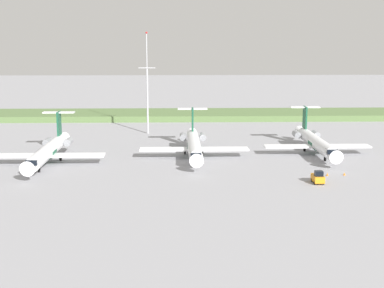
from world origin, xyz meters
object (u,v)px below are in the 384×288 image
object	(u,v)px
regional_jet_third	(315,142)
safety_cone_front_marker	(327,174)
regional_jet_second	(194,144)
regional_jet_nearest	(49,150)
safety_cone_mid_marker	(344,174)
baggage_tug	(318,178)
antenna_mast	(147,92)

from	to	relation	value
regional_jet_third	safety_cone_front_marker	bearing A→B (deg)	-98.12
regional_jet_second	regional_jet_third	world-z (taller)	same
regional_jet_nearest	safety_cone_mid_marker	size ratio (longest dim) A/B	56.36
baggage_tug	safety_cone_mid_marker	size ratio (longest dim) A/B	5.82
safety_cone_mid_marker	regional_jet_third	bearing A→B (deg)	90.99
baggage_tug	safety_cone_front_marker	world-z (taller)	baggage_tug
regional_jet_nearest	regional_jet_second	xyz separation A→B (m)	(29.42, 5.49, 0.00)
regional_jet_third	safety_cone_front_marker	size ratio (longest dim) A/B	56.36
baggage_tug	regional_jet_third	bearing A→B (deg)	76.63
regional_jet_second	safety_cone_front_marker	bearing A→B (deg)	-36.53
regional_jet_third	safety_cone_mid_marker	distance (m)	19.86
regional_jet_nearest	safety_cone_mid_marker	world-z (taller)	regional_jet_nearest
antenna_mast	safety_cone_front_marker	distance (m)	58.96
antenna_mast	regional_jet_third	bearing A→B (deg)	-34.53
antenna_mast	safety_cone_front_marker	world-z (taller)	antenna_mast
regional_jet_third	safety_cone_front_marker	distance (m)	20.32
regional_jet_nearest	safety_cone_front_marker	world-z (taller)	regional_jet_nearest
safety_cone_front_marker	safety_cone_mid_marker	distance (m)	3.20
regional_jet_nearest	baggage_tug	distance (m)	53.01
regional_jet_second	safety_cone_front_marker	size ratio (longest dim) A/B	56.36
regional_jet_nearest	regional_jet_third	world-z (taller)	same
regional_jet_second	regional_jet_third	distance (m)	26.75
antenna_mast	safety_cone_front_marker	size ratio (longest dim) A/B	48.13
safety_cone_front_marker	safety_cone_mid_marker	bearing A→B (deg)	4.59
regional_jet_nearest	antenna_mast	xyz separation A→B (m)	(18.08, 33.99, 8.40)
safety_cone_front_marker	regional_jet_third	bearing A→B (deg)	81.88
safety_cone_front_marker	safety_cone_mid_marker	world-z (taller)	same
regional_jet_second	safety_cone_mid_marker	xyz separation A→B (m)	(26.99, -17.37, -2.26)
regional_jet_second	regional_jet_third	bearing A→B (deg)	5.06
regional_jet_nearest	safety_cone_mid_marker	xyz separation A→B (m)	(56.42, -11.88, -2.26)
regional_jet_third	safety_cone_mid_marker	world-z (taller)	regional_jet_third
regional_jet_nearest	regional_jet_third	size ratio (longest dim) A/B	1.00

